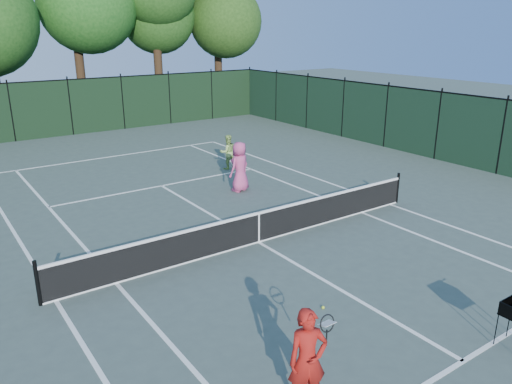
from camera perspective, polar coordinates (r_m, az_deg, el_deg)
ground at (r=14.05m, az=0.30°, el=-5.77°), size 90.00×90.00×0.00m
sideline_doubles_left at (r=12.08m, az=-21.90°, el=-11.45°), size 0.10×23.77×0.01m
sideline_doubles_right at (r=17.57m, az=15.07°, el=-1.37°), size 0.10×23.77×0.01m
sideline_singles_left at (r=12.38m, az=-15.69°, el=-10.01°), size 0.10×23.77×0.01m
sideline_singles_right at (r=16.59m, az=11.99°, el=-2.30°), size 0.10×23.77×0.01m
baseline_far at (r=24.23m, az=-16.20°, el=3.91°), size 10.97×0.10×0.01m
service_line_near at (r=10.22m, az=22.60°, el=-17.41°), size 8.23×0.10×0.01m
service_line_far at (r=19.29m, az=-10.75°, el=0.71°), size 8.23×0.10×0.01m
center_service_line at (r=14.05m, az=0.30°, el=-5.76°), size 0.10×12.80×0.01m
tennis_net at (r=13.86m, az=0.31°, el=-3.97°), size 11.69×0.09×1.06m
fence_far at (r=29.72m, az=-20.45°, el=8.99°), size 24.00×0.05×3.00m
fence_right at (r=22.46m, az=26.29°, el=5.56°), size 0.05×36.00×3.00m
coach at (r=8.14m, az=5.92°, el=-18.54°), size 1.06×0.61×1.72m
player_pink at (r=18.15m, az=-1.87°, el=2.91°), size 1.03×0.83×1.83m
player_green at (r=21.11m, az=-3.25°, el=4.59°), size 0.79×0.66×1.47m
loose_ball_midcourt at (r=11.04m, az=7.67°, el=-12.95°), size 0.07×0.07×0.07m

